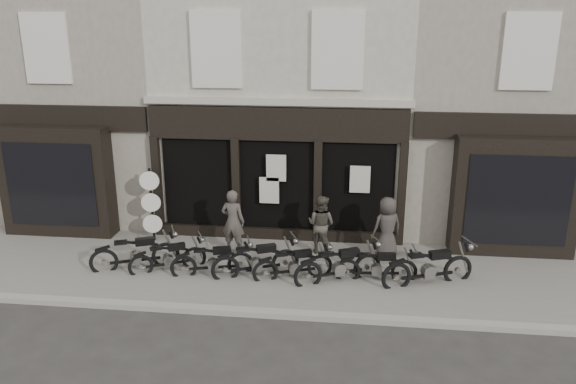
# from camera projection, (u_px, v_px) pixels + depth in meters

# --- Properties ---
(ground_plane) EXTENTS (90.00, 90.00, 0.00)m
(ground_plane) POSITION_uv_depth(u_px,v_px,m) (261.00, 289.00, 13.44)
(ground_plane) COLOR #2D2B28
(ground_plane) RESTS_ON ground
(pavement) EXTENTS (30.00, 4.20, 0.12)m
(pavement) POSITION_uv_depth(u_px,v_px,m) (267.00, 270.00, 14.27)
(pavement) COLOR slate
(pavement) RESTS_ON ground_plane
(kerb) EXTENTS (30.00, 0.25, 0.13)m
(kerb) POSITION_uv_depth(u_px,v_px,m) (252.00, 312.00, 12.23)
(kerb) COLOR gray
(kerb) RESTS_ON ground_plane
(central_building) EXTENTS (7.30, 6.22, 8.34)m
(central_building) POSITION_uv_depth(u_px,v_px,m) (289.00, 87.00, 17.86)
(central_building) COLOR beige
(central_building) RESTS_ON ground
(neighbour_left) EXTENTS (5.60, 6.73, 8.34)m
(neighbour_left) POSITION_uv_depth(u_px,v_px,m) (98.00, 86.00, 18.51)
(neighbour_left) COLOR gray
(neighbour_left) RESTS_ON ground
(neighbour_right) EXTENTS (5.60, 6.73, 8.34)m
(neighbour_right) POSITION_uv_depth(u_px,v_px,m) (495.00, 92.00, 17.13)
(neighbour_right) COLOR gray
(neighbour_right) RESTS_ON ground
(motorcycle_0) EXTENTS (2.10, 1.16, 1.07)m
(motorcycle_0) POSITION_uv_depth(u_px,v_px,m) (136.00, 256.00, 14.23)
(motorcycle_0) COLOR black
(motorcycle_0) RESTS_ON ground
(motorcycle_1) EXTENTS (1.80, 1.15, 0.94)m
(motorcycle_1) POSITION_uv_depth(u_px,v_px,m) (169.00, 260.00, 14.13)
(motorcycle_1) COLOR black
(motorcycle_1) RESTS_ON ground
(motorcycle_2) EXTENTS (2.01, 0.83, 0.98)m
(motorcycle_2) POSITION_uv_depth(u_px,v_px,m) (213.00, 263.00, 13.88)
(motorcycle_2) COLOR black
(motorcycle_2) RESTS_ON ground
(motorcycle_3) EXTENTS (2.10, 1.12, 1.06)m
(motorcycle_3) POSITION_uv_depth(u_px,v_px,m) (257.00, 263.00, 13.83)
(motorcycle_3) COLOR black
(motorcycle_3) RESTS_ON ground
(motorcycle_4) EXTENTS (1.92, 0.96, 0.97)m
(motorcycle_4) POSITION_uv_depth(u_px,v_px,m) (294.00, 267.00, 13.70)
(motorcycle_4) COLOR black
(motorcycle_4) RESTS_ON ground
(motorcycle_5) EXTENTS (2.11, 1.23, 1.08)m
(motorcycle_5) POSITION_uv_depth(u_px,v_px,m) (339.00, 268.00, 13.52)
(motorcycle_5) COLOR black
(motorcycle_5) RESTS_ON ground
(motorcycle_6) EXTENTS (2.02, 0.55, 0.97)m
(motorcycle_6) POSITION_uv_depth(u_px,v_px,m) (377.00, 269.00, 13.59)
(motorcycle_6) COLOR black
(motorcycle_6) RESTS_ON ground
(motorcycle_7) EXTENTS (2.24, 1.15, 1.13)m
(motorcycle_7) POSITION_uv_depth(u_px,v_px,m) (429.00, 271.00, 13.36)
(motorcycle_7) COLOR black
(motorcycle_7) RESTS_ON ground
(man_left) EXTENTS (0.70, 0.52, 1.76)m
(man_left) POSITION_uv_depth(u_px,v_px,m) (233.00, 221.00, 14.97)
(man_left) COLOR #453E38
(man_left) RESTS_ON pavement
(man_centre) EXTENTS (0.96, 0.87, 1.60)m
(man_centre) POSITION_uv_depth(u_px,v_px,m) (321.00, 224.00, 14.99)
(man_centre) COLOR #433F36
(man_centre) RESTS_ON pavement
(man_right) EXTENTS (0.95, 0.81, 1.65)m
(man_right) POSITION_uv_depth(u_px,v_px,m) (387.00, 227.00, 14.70)
(man_right) COLOR #39332F
(man_right) RESTS_ON pavement
(advert_sign_post) EXTENTS (0.54, 0.35, 2.24)m
(advert_sign_post) POSITION_uv_depth(u_px,v_px,m) (152.00, 208.00, 15.74)
(advert_sign_post) COLOR black
(advert_sign_post) RESTS_ON ground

